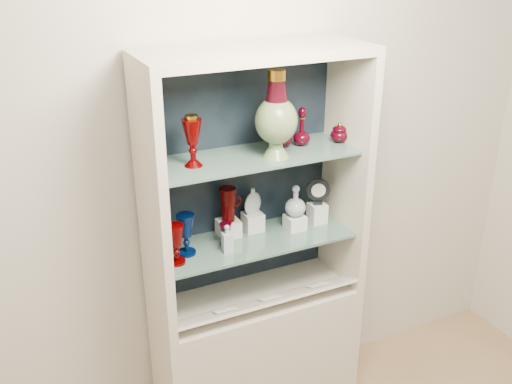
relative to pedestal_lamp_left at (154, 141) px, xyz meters
name	(u,v)px	position (x,y,z in m)	size (l,w,h in m)	color
wall_back	(236,156)	(0.44, 0.18, -0.19)	(3.50, 0.02, 2.80)	beige
cabinet_base	(256,356)	(0.44, -0.04, -1.22)	(1.00, 0.40, 0.75)	beige
cabinet_back_panel	(239,173)	(0.44, 0.15, -0.27)	(0.98, 0.02, 1.15)	black
cabinet_side_left	(152,206)	(-0.04, -0.04, -0.27)	(0.04, 0.40, 1.15)	beige
cabinet_side_right	(346,170)	(0.92, -0.04, -0.27)	(0.04, 0.40, 1.15)	beige
cabinet_top_cap	(256,53)	(0.44, -0.04, 0.33)	(1.00, 0.40, 0.04)	beige
shelf_lower	(254,240)	(0.44, -0.02, -0.55)	(0.92, 0.34, 0.01)	slate
shelf_upper	(254,156)	(0.44, -0.02, -0.13)	(0.92, 0.34, 0.01)	slate
label_ledge	(266,301)	(0.44, -0.15, -0.81)	(0.92, 0.18, 0.01)	beige
label_card_0	(270,298)	(0.46, -0.15, -0.80)	(0.10, 0.07, 0.00)	white
label_card_1	(225,310)	(0.23, -0.15, -0.80)	(0.10, 0.07, 0.00)	white
label_card_2	(317,285)	(0.72, -0.15, -0.80)	(0.10, 0.07, 0.00)	white
pedestal_lamp_left	(154,141)	(0.00, 0.00, 0.00)	(0.10, 0.10, 0.25)	#4B0000
pedestal_lamp_right	(192,141)	(0.15, -0.03, -0.02)	(0.08, 0.08, 0.22)	#4B0000
enamel_urn	(276,115)	(0.52, -0.07, 0.07)	(0.19, 0.19, 0.38)	#084619
ruby_decanter_a	(302,124)	(0.70, 0.01, -0.02)	(0.08, 0.08, 0.20)	#400210
ruby_decanter_b	(283,125)	(0.61, 0.03, -0.02)	(0.09, 0.09, 0.20)	#400210
lidded_bowl	(339,132)	(0.88, -0.02, -0.08)	(0.09, 0.09, 0.10)	#400210
cobalt_goblet	(186,234)	(0.11, -0.01, -0.45)	(0.08, 0.08, 0.19)	#000F3B
ruby_goblet_tall	(176,244)	(0.04, -0.07, -0.45)	(0.08, 0.08, 0.18)	#4B0000
ruby_goblet_small	(226,234)	(0.30, -0.01, -0.49)	(0.06, 0.06, 0.11)	#400210
riser_ruby_pitcher	(229,228)	(0.35, 0.07, -0.50)	(0.10, 0.10, 0.08)	silver
ruby_pitcher	(228,204)	(0.35, 0.07, -0.38)	(0.12, 0.08, 0.17)	#4B0000
clear_square_bottle	(227,238)	(0.28, -0.07, -0.48)	(0.05, 0.05, 0.13)	#9EAEBB
riser_flat_flask	(253,222)	(0.47, 0.07, -0.50)	(0.09, 0.09, 0.09)	silver
flat_flask	(253,200)	(0.47, 0.07, -0.39)	(0.10, 0.04, 0.13)	silver
riser_clear_round_decanter	(295,222)	(0.66, 0.00, -0.51)	(0.09, 0.09, 0.07)	silver
clear_round_decanter	(296,202)	(0.66, 0.00, -0.40)	(0.10, 0.10, 0.15)	#9EAEBB
riser_cameo_medallion	(317,213)	(0.80, 0.01, -0.49)	(0.08, 0.08, 0.10)	silver
cameo_medallion	(318,191)	(0.80, 0.01, -0.38)	(0.12, 0.04, 0.14)	black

